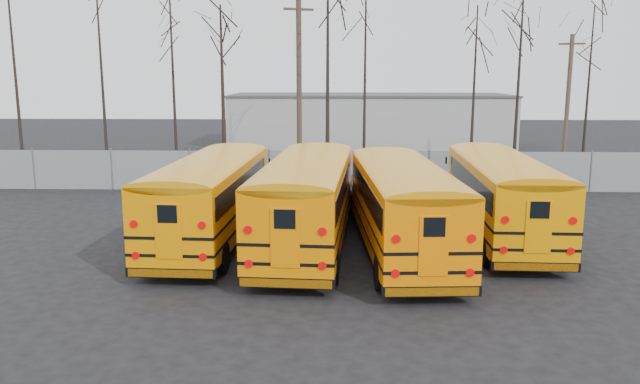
{
  "coord_description": "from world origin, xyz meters",
  "views": [
    {
      "loc": [
        -0.56,
        -18.87,
        5.88
      ],
      "look_at": [
        -1.19,
        3.31,
        1.6
      ],
      "focal_mm": 35.0,
      "sensor_mm": 36.0,
      "label": 1
    }
  ],
  "objects_px": {
    "bus_c": "(402,200)",
    "utility_pole_left": "(299,84)",
    "bus_a": "(212,192)",
    "bus_b": "(307,194)",
    "utility_pole_right": "(567,104)",
    "bus_d": "(501,189)"
  },
  "relations": [
    {
      "from": "bus_b",
      "to": "utility_pole_left",
      "type": "distance_m",
      "value": 17.25
    },
    {
      "from": "bus_c",
      "to": "utility_pole_right",
      "type": "xyz_separation_m",
      "value": [
        10.88,
        16.05,
        2.28
      ]
    },
    {
      "from": "bus_d",
      "to": "utility_pole_left",
      "type": "xyz_separation_m",
      "value": [
        -8.11,
        15.42,
        3.42
      ]
    },
    {
      "from": "bus_a",
      "to": "utility_pole_right",
      "type": "relative_size",
      "value": 1.39
    },
    {
      "from": "bus_d",
      "to": "utility_pole_right",
      "type": "height_order",
      "value": "utility_pole_right"
    },
    {
      "from": "utility_pole_right",
      "to": "bus_a",
      "type": "bearing_deg",
      "value": -115.04
    },
    {
      "from": "bus_b",
      "to": "bus_d",
      "type": "height_order",
      "value": "bus_b"
    },
    {
      "from": "bus_c",
      "to": "bus_d",
      "type": "distance_m",
      "value": 4.25
    },
    {
      "from": "utility_pole_left",
      "to": "bus_c",
      "type": "bearing_deg",
      "value": -97.44
    },
    {
      "from": "utility_pole_left",
      "to": "bus_b",
      "type": "bearing_deg",
      "value": -107.19
    },
    {
      "from": "bus_a",
      "to": "bus_b",
      "type": "distance_m",
      "value": 3.4
    },
    {
      "from": "bus_b",
      "to": "bus_c",
      "type": "height_order",
      "value": "bus_b"
    },
    {
      "from": "bus_c",
      "to": "utility_pole_left",
      "type": "height_order",
      "value": "utility_pole_left"
    },
    {
      "from": "bus_a",
      "to": "bus_b",
      "type": "bearing_deg",
      "value": -8.06
    },
    {
      "from": "bus_c",
      "to": "bus_b",
      "type": "bearing_deg",
      "value": 165.1
    },
    {
      "from": "bus_b",
      "to": "utility_pole_right",
      "type": "distance_m",
      "value": 20.95
    },
    {
      "from": "utility_pole_left",
      "to": "utility_pole_right",
      "type": "height_order",
      "value": "utility_pole_left"
    },
    {
      "from": "bus_a",
      "to": "bus_b",
      "type": "relative_size",
      "value": 0.97
    },
    {
      "from": "bus_b",
      "to": "utility_pole_right",
      "type": "bearing_deg",
      "value": 51.46
    },
    {
      "from": "bus_a",
      "to": "bus_b",
      "type": "xyz_separation_m",
      "value": [
        3.35,
        -0.63,
        0.05
      ]
    },
    {
      "from": "bus_b",
      "to": "bus_c",
      "type": "bearing_deg",
      "value": -7.68
    },
    {
      "from": "utility_pole_left",
      "to": "utility_pole_right",
      "type": "relative_size",
      "value": 1.27
    }
  ]
}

